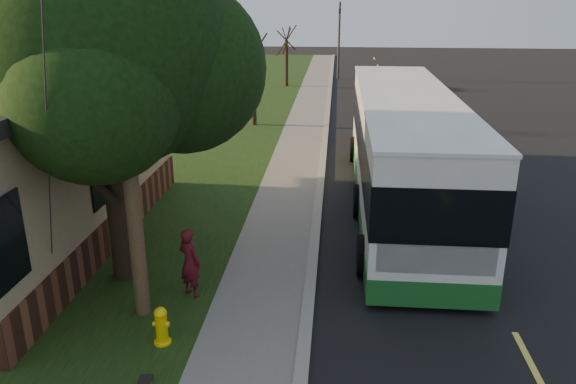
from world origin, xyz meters
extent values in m
plane|color=black|center=(0.00, 0.00, 0.00)|extent=(120.00, 120.00, 0.00)
cube|color=black|center=(4.00, 10.00, 0.01)|extent=(8.00, 80.00, 0.01)
cube|color=gray|center=(0.00, 10.00, 0.06)|extent=(0.25, 80.00, 0.12)
cube|color=slate|center=(-1.00, 10.00, 0.04)|extent=(2.00, 80.00, 0.08)
cube|color=black|center=(-4.50, 10.00, 0.04)|extent=(5.00, 80.00, 0.07)
cylinder|color=yellow|center=(-2.60, 0.00, 0.35)|extent=(0.22, 0.22, 0.55)
sphere|color=yellow|center=(-2.60, 0.00, 0.69)|extent=(0.24, 0.24, 0.24)
cylinder|color=yellow|center=(-2.60, 0.00, 0.47)|extent=(0.30, 0.10, 0.10)
cylinder|color=yellow|center=(-2.60, 0.00, 0.47)|extent=(0.10, 0.18, 0.10)
cylinder|color=yellow|center=(-2.60, 0.00, 0.09)|extent=(0.32, 0.32, 0.04)
cylinder|color=#473321|center=(-3.30, 1.00, 4.57)|extent=(0.30, 0.30, 9.00)
cylinder|color=#2D2D30|center=(-4.20, -0.10, 3.80)|extent=(2.52, 3.21, 7.60)
cylinder|color=black|center=(-4.20, 2.50, 2.07)|extent=(0.56, 0.56, 4.00)
sphere|color=black|center=(-4.20, 2.50, 5.27)|extent=(5.20, 5.20, 5.20)
sphere|color=black|center=(-2.80, 3.10, 4.67)|extent=(3.60, 3.60, 3.60)
sphere|color=black|center=(-5.40, 2.10, 4.97)|extent=(3.80, 3.80, 3.80)
sphere|color=black|center=(-3.90, 1.20, 4.37)|extent=(3.20, 3.20, 3.20)
sphere|color=black|center=(-4.80, 3.90, 5.67)|extent=(3.40, 3.40, 3.40)
cylinder|color=black|center=(-3.50, 18.00, 1.72)|extent=(0.24, 0.24, 3.30)
cylinder|color=black|center=(-3.50, 18.00, 3.37)|extent=(1.38, 0.57, 2.01)
cylinder|color=black|center=(-3.50, 18.00, 3.37)|extent=(0.74, 1.21, 1.58)
cylinder|color=black|center=(-3.50, 18.00, 3.37)|extent=(0.65, 1.05, 1.95)
cylinder|color=black|center=(-3.50, 18.00, 3.37)|extent=(1.28, 0.53, 1.33)
cylinder|color=black|center=(-3.50, 18.00, 3.37)|extent=(0.75, 1.21, 1.70)
cylinder|color=black|center=(-3.00, 30.00, 1.58)|extent=(0.24, 0.24, 3.03)
cylinder|color=black|center=(-3.00, 30.00, 3.10)|extent=(1.38, 0.57, 2.01)
cylinder|color=black|center=(-3.00, 30.00, 3.10)|extent=(0.74, 1.21, 1.58)
cylinder|color=black|center=(-3.00, 30.00, 3.10)|extent=(0.65, 1.05, 1.95)
cylinder|color=black|center=(-3.00, 30.00, 3.10)|extent=(1.28, 0.53, 1.33)
cylinder|color=black|center=(-3.00, 30.00, 3.10)|extent=(0.75, 1.21, 1.70)
cylinder|color=#2D2D30|center=(0.50, 34.00, 2.75)|extent=(0.16, 0.16, 5.50)
imported|color=black|center=(0.50, 34.00, 4.50)|extent=(0.18, 0.22, 1.10)
cube|color=silver|center=(2.48, 7.74, 1.94)|extent=(2.62, 12.56, 2.83)
cube|color=#1A5D22|center=(2.48, 7.74, 0.47)|extent=(2.64, 12.58, 0.58)
cube|color=black|center=(2.48, 7.74, 2.15)|extent=(2.66, 12.60, 1.15)
cube|color=black|center=(2.48, 1.49, 1.78)|extent=(2.32, 0.06, 1.67)
cube|color=yellow|center=(2.48, 1.50, 3.19)|extent=(1.67, 0.06, 0.37)
cube|color=#FFF2CC|center=(1.70, 1.48, 0.58)|extent=(0.26, 0.04, 0.16)
cube|color=#FFF2CC|center=(3.27, 1.48, 0.58)|extent=(0.26, 0.04, 0.16)
cube|color=silver|center=(2.48, 7.74, 3.37)|extent=(2.67, 12.61, 0.08)
cylinder|color=black|center=(1.18, 3.14, 0.48)|extent=(0.29, 0.96, 0.96)
cylinder|color=black|center=(3.79, 3.14, 0.48)|extent=(0.29, 0.96, 0.96)
cylinder|color=black|center=(1.18, 6.69, 0.48)|extent=(0.29, 0.96, 0.96)
cylinder|color=black|center=(3.79, 6.69, 0.48)|extent=(0.29, 0.96, 0.96)
cylinder|color=black|center=(1.18, 12.35, 0.48)|extent=(0.29, 0.96, 0.96)
cylinder|color=black|center=(3.79, 12.35, 0.48)|extent=(0.29, 0.96, 0.96)
imported|color=#4F0F17|center=(-2.50, 1.77, 0.83)|extent=(0.66, 0.61, 1.52)
cylinder|color=silver|center=(-2.55, -1.13, 0.10)|extent=(0.20, 0.08, 0.05)
cube|color=black|center=(-7.24, 3.97, 0.73)|extent=(1.93, 1.71, 1.37)
cube|color=black|center=(-7.24, 3.97, 1.46)|extent=(2.00, 1.79, 0.09)
imported|color=black|center=(3.64, 29.56, 0.79)|extent=(2.50, 4.87, 1.59)
camera|label=1|loc=(0.46, -8.56, 6.17)|focal=35.00mm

